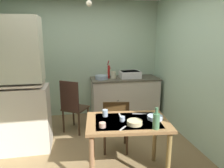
{
  "coord_description": "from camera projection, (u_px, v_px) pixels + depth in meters",
  "views": [
    {
      "loc": [
        -0.21,
        -2.74,
        1.76
      ],
      "look_at": [
        0.34,
        0.15,
        1.08
      ],
      "focal_mm": 32.25,
      "sensor_mm": 36.0,
      "label": 1
    }
  ],
  "objects": [
    {
      "name": "teacup_mint",
      "position": [
        105.0,
        113.0,
        2.61
      ],
      "size": [
        0.07,
        0.07,
        0.09
      ],
      "primitive_type": "cylinder",
      "color": "#9EB2C6",
      "rests_on": "dining_table"
    },
    {
      "name": "mug_dark",
      "position": [
        122.0,
        119.0,
        2.47
      ],
      "size": [
        0.07,
        0.07,
        0.06
      ],
      "primitive_type": "cylinder",
      "color": "#9EB2C6",
      "rests_on": "dining_table"
    },
    {
      "name": "teaspoon_by_cup",
      "position": [
        120.0,
        115.0,
        2.65
      ],
      "size": [
        0.03,
        0.16,
        0.0
      ],
      "primitive_type": "cube",
      "rotation": [
        0.0,
        0.0,
        4.67
      ],
      "color": "beige",
      "rests_on": "dining_table"
    },
    {
      "name": "hutch_cabinet",
      "position": [
        11.0,
        92.0,
        3.03
      ],
      "size": [
        1.06,
        0.49,
        2.06
      ],
      "color": "beige",
      "rests_on": "ground"
    },
    {
      "name": "table_knife",
      "position": [
        139.0,
        114.0,
        2.7
      ],
      "size": [
        0.19,
        0.05,
        0.0
      ],
      "primitive_type": "cube",
      "rotation": [
        0.0,
        0.0,
        2.95
      ],
      "color": "silver",
      "rests_on": "dining_table"
    },
    {
      "name": "wall_back",
      "position": [
        83.0,
        59.0,
        4.54
      ],
      "size": [
        3.51,
        0.1,
        2.56
      ],
      "primitive_type": "cube",
      "color": "#B2CFAF",
      "rests_on": "ground"
    },
    {
      "name": "sink_basin",
      "position": [
        130.0,
        74.0,
        4.45
      ],
      "size": [
        0.44,
        0.34,
        0.15
      ],
      "color": "silver",
      "rests_on": "counter_cabinet"
    },
    {
      "name": "wall_right",
      "position": [
        204.0,
        70.0,
        3.09
      ],
      "size": [
        0.1,
        3.71,
        2.56
      ],
      "primitive_type": "cube",
      "color": "#B1D0B3",
      "rests_on": "ground"
    },
    {
      "name": "pendant_bulb",
      "position": [
        89.0,
        3.0,
        2.7
      ],
      "size": [
        0.08,
        0.08,
        0.08
      ],
      "primitive_type": "sphere",
      "color": "#F9EFCC"
    },
    {
      "name": "serving_bowl_wide",
      "position": [
        135.0,
        123.0,
        2.37
      ],
      "size": [
        0.18,
        0.18,
        0.05
      ],
      "primitive_type": "cylinder",
      "color": "beige",
      "rests_on": "dining_table"
    },
    {
      "name": "chair_by_counter",
      "position": [
        73.0,
        106.0,
        3.74
      ],
      "size": [
        0.55,
        0.55,
        1.01
      ],
      "color": "#3A281A",
      "rests_on": "ground"
    },
    {
      "name": "counter_cabinet",
      "position": [
        125.0,
        97.0,
        4.54
      ],
      "size": [
        1.49,
        0.64,
        0.89
      ],
      "color": "beige",
      "rests_on": "ground"
    },
    {
      "name": "dining_table",
      "position": [
        127.0,
        129.0,
        2.51
      ],
      "size": [
        1.08,
        0.77,
        0.76
      ],
      "color": "olive",
      "rests_on": "ground"
    },
    {
      "name": "mixing_bowl_counter",
      "position": [
        102.0,
        77.0,
        4.29
      ],
      "size": [
        0.27,
        0.27,
        0.09
      ],
      "primitive_type": "cylinder",
      "color": "#9EB2C6",
      "rests_on": "counter_cabinet"
    },
    {
      "name": "mug_tall",
      "position": [
        102.0,
        125.0,
        2.29
      ],
      "size": [
        0.08,
        0.08,
        0.06
      ],
      "primitive_type": "cylinder",
      "color": "tan",
      "rests_on": "dining_table"
    },
    {
      "name": "teaspoon_near_bowl",
      "position": [
        123.0,
        128.0,
        2.27
      ],
      "size": [
        0.11,
        0.11,
        0.0
      ],
      "primitive_type": "cube",
      "rotation": [
        0.0,
        0.0,
        3.98
      ],
      "color": "beige",
      "rests_on": "dining_table"
    },
    {
      "name": "chair_far_side",
      "position": [
        116.0,
        124.0,
        3.09
      ],
      "size": [
        0.46,
        0.46,
        0.86
      ],
      "color": "#392617",
      "rests_on": "ground"
    },
    {
      "name": "ground_plane",
      "position": [
        92.0,
        156.0,
        3.06
      ],
      "size": [
        4.61,
        4.61,
        0.0
      ],
      "primitive_type": "plane",
      "color": "olive"
    },
    {
      "name": "stoneware_crock",
      "position": [
        113.0,
        75.0,
        4.35
      ],
      "size": [
        0.11,
        0.11,
        0.16
      ],
      "primitive_type": "cylinder",
      "color": "beige",
      "rests_on": "counter_cabinet"
    },
    {
      "name": "soup_bowl_small",
      "position": [
        155.0,
        117.0,
        2.52
      ],
      "size": [
        0.19,
        0.19,
        0.05
      ],
      "primitive_type": "cylinder",
      "color": "#9EB2C6",
      "rests_on": "dining_table"
    },
    {
      "name": "hand_pump",
      "position": [
        109.0,
        71.0,
        4.38
      ],
      "size": [
        0.05,
        0.27,
        0.39
      ],
      "color": "#B21E19",
      "rests_on": "counter_cabinet"
    },
    {
      "name": "glass_bottle",
      "position": [
        156.0,
        121.0,
        2.24
      ],
      "size": [
        0.08,
        0.08,
        0.25
      ],
      "color": "#4C7F56",
      "rests_on": "dining_table"
    }
  ]
}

